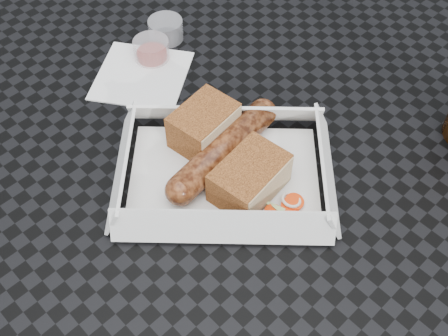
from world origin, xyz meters
name	(u,v)px	position (x,y,z in m)	size (l,w,h in m)	color
patio_table	(232,220)	(0.00, 0.00, 0.67)	(0.80, 0.80, 0.74)	black
food_tray	(224,176)	(-0.01, 0.01, 0.75)	(0.22, 0.15, 0.00)	white
bratwurst	(224,149)	(-0.01, 0.04, 0.77)	(0.13, 0.16, 0.04)	brown
bread_near	(204,125)	(-0.04, 0.07, 0.77)	(0.08, 0.05, 0.05)	#945225
bread_far	(249,178)	(0.02, -0.01, 0.77)	(0.09, 0.06, 0.04)	#945225
veg_garnish	(283,206)	(0.06, -0.03, 0.75)	(0.03, 0.03, 0.00)	#F13B0A
napkin	(142,75)	(-0.13, 0.18, 0.75)	(0.12, 0.12, 0.00)	white
condiment_cup_sauce	(151,50)	(-0.12, 0.22, 0.76)	(0.05, 0.05, 0.03)	maroon
condiment_cup_empty	(166,30)	(-0.10, 0.27, 0.76)	(0.05, 0.05, 0.03)	silver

